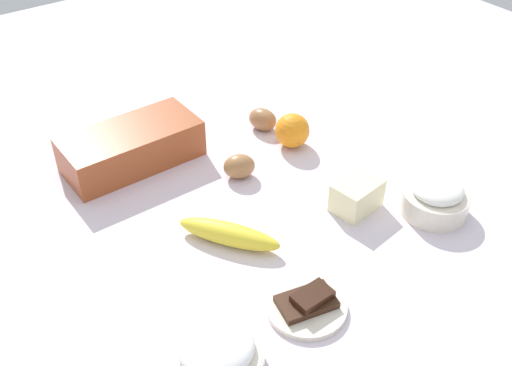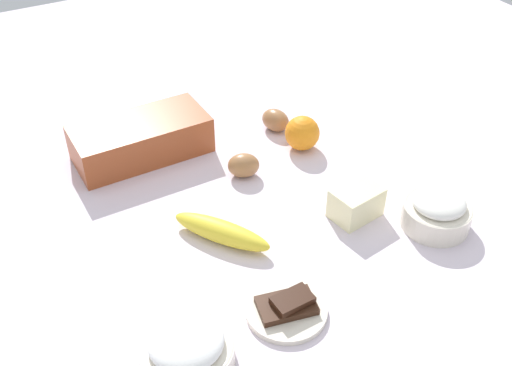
# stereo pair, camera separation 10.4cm
# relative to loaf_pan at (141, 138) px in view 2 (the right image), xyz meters

# --- Properties ---
(ground_plane) EXTENTS (2.40, 2.40, 0.02)m
(ground_plane) POSITION_rel_loaf_pan_xyz_m (0.14, -0.25, -0.05)
(ground_plane) COLOR silver
(loaf_pan) EXTENTS (0.28, 0.13, 0.08)m
(loaf_pan) POSITION_rel_loaf_pan_xyz_m (0.00, 0.00, 0.00)
(loaf_pan) COLOR #9E4723
(loaf_pan) RESTS_ON ground_plane
(flour_bowl) EXTENTS (0.12, 0.12, 0.07)m
(flour_bowl) POSITION_rel_loaf_pan_xyz_m (0.39, -0.47, -0.01)
(flour_bowl) COLOR silver
(flour_bowl) RESTS_ON ground_plane
(sugar_bowl) EXTENTS (0.14, 0.14, 0.07)m
(sugar_bowl) POSITION_rel_loaf_pan_xyz_m (-0.13, -0.52, -0.01)
(sugar_bowl) COLOR silver
(sugar_bowl) RESTS_ON ground_plane
(banana) EXTENTS (0.14, 0.18, 0.04)m
(banana) POSITION_rel_loaf_pan_xyz_m (0.03, -0.32, -0.02)
(banana) COLOR yellow
(banana) RESTS_ON ground_plane
(orange_fruit) EXTENTS (0.07, 0.07, 0.07)m
(orange_fruit) POSITION_rel_loaf_pan_xyz_m (0.31, -0.14, -0.00)
(orange_fruit) COLOR orange
(orange_fruit) RESTS_ON ground_plane
(butter_block) EXTENTS (0.10, 0.08, 0.06)m
(butter_block) POSITION_rel_loaf_pan_xyz_m (0.28, -0.38, -0.01)
(butter_block) COLOR #F4EDB2
(butter_block) RESTS_ON ground_plane
(egg_near_butter) EXTENTS (0.08, 0.07, 0.05)m
(egg_near_butter) POSITION_rel_loaf_pan_xyz_m (0.15, -0.17, -0.02)
(egg_near_butter) COLOR #A06B41
(egg_near_butter) RESTS_ON ground_plane
(egg_beside_bowl) EXTENTS (0.07, 0.08, 0.05)m
(egg_beside_bowl) POSITION_rel_loaf_pan_xyz_m (0.30, -0.05, -0.02)
(egg_beside_bowl) COLOR #9C683F
(egg_beside_bowl) RESTS_ON ground_plane
(chocolate_plate) EXTENTS (0.13, 0.13, 0.03)m
(chocolate_plate) POSITION_rel_loaf_pan_xyz_m (0.04, -0.52, -0.03)
(chocolate_plate) COLOR silver
(chocolate_plate) RESTS_ON ground_plane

